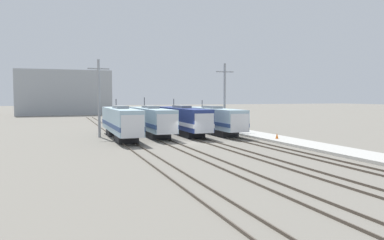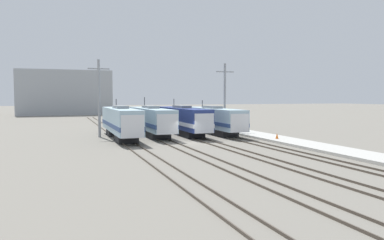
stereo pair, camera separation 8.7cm
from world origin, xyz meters
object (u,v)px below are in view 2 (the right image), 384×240
locomotive_far_left (121,122)px  locomotive_center_left (151,120)px  catenary_tower_left (99,97)px  locomotive_center_right (183,120)px  catenary_tower_right (225,97)px  locomotive_far_right (213,119)px  traffic_cone (277,136)px

locomotive_far_left → locomotive_center_left: (4.66, 2.77, -0.05)m
catenary_tower_left → locomotive_center_left: bearing=-3.5°
locomotive_center_right → catenary_tower_right: catenary_tower_right is taller
locomotive_far_right → catenary_tower_left: bearing=177.4°
locomotive_center_left → catenary_tower_right: 11.93m
locomotive_far_right → locomotive_center_left: bearing=178.1°
locomotive_far_left → locomotive_far_right: bearing=10.0°
catenary_tower_left → locomotive_far_right: bearing=-2.6°
locomotive_center_right → catenary_tower_right: 7.57m
locomotive_far_right → catenary_tower_left: (-16.39, 0.74, 3.34)m
catenary_tower_right → locomotive_center_right: bearing=-176.8°
locomotive_center_right → traffic_cone: 14.41m
locomotive_center_left → catenary_tower_right: catenary_tower_right is taller
locomotive_far_left → catenary_tower_left: 5.17m
catenary_tower_left → catenary_tower_right: bearing=0.0°
locomotive_center_left → locomotive_center_right: bearing=0.7°
locomotive_center_right → locomotive_far_right: locomotive_center_right is taller
locomotive_far_left → catenary_tower_right: (16.11, 3.21, 3.24)m
locomotive_far_left → traffic_cone: locomotive_far_left is taller
locomotive_center_left → locomotive_far_right: bearing=-1.9°
locomotive_center_left → traffic_cone: locomotive_center_left is taller
locomotive_center_right → traffic_cone: size_ratio=26.04×
locomotive_center_left → locomotive_far_left: bearing=-149.3°
catenary_tower_left → locomotive_center_right: bearing=-1.9°
locomotive_center_left → locomotive_far_right: size_ratio=0.97×
catenary_tower_left → traffic_cone: (20.14, -11.99, -4.81)m
traffic_cone → locomotive_center_right: bearing=125.9°
catenary_tower_left → traffic_cone: 23.93m
locomotive_far_left → catenary_tower_left: (-2.43, 3.21, 3.24)m
locomotive_far_right → catenary_tower_right: 4.04m
locomotive_center_left → locomotive_center_right: 4.66m
locomotive_far_right → locomotive_far_left: bearing=-170.0°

